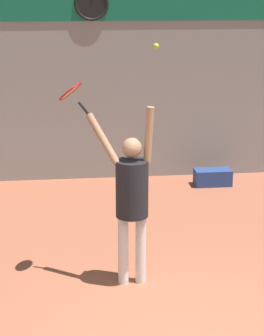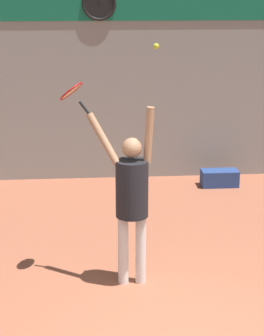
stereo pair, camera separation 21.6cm
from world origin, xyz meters
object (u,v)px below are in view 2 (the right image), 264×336
object	(u,v)px
tennis_player	(132,193)
equipment_bag	(220,178)
tennis_ball	(156,46)
scoreboard_clock	(99,3)
tennis_racket	(72,92)

from	to	relation	value
tennis_player	equipment_bag	bearing A→B (deg)	62.40
tennis_player	tennis_ball	bearing A→B (deg)	-3.64
scoreboard_clock	equipment_bag	distance (m)	3.84
tennis_racket	tennis_ball	xyz separation A→B (m)	(0.96, -0.35, 0.57)
tennis_ball	equipment_bag	size ratio (longest dim) A/B	0.10
scoreboard_clock	tennis_player	world-z (taller)	scoreboard_clock
scoreboard_clock	tennis_racket	size ratio (longest dim) A/B	1.47
tennis_player	equipment_bag	distance (m)	4.26
tennis_player	tennis_racket	size ratio (longest dim) A/B	5.36
tennis_ball	equipment_bag	bearing A→B (deg)	65.97
scoreboard_clock	equipment_bag	bearing A→B (deg)	-16.20
scoreboard_clock	tennis_ball	distance (m)	4.35
tennis_racket	equipment_bag	bearing A→B (deg)	52.04
tennis_player	tennis_ball	distance (m)	1.77
tennis_player	tennis_racket	world-z (taller)	tennis_racket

